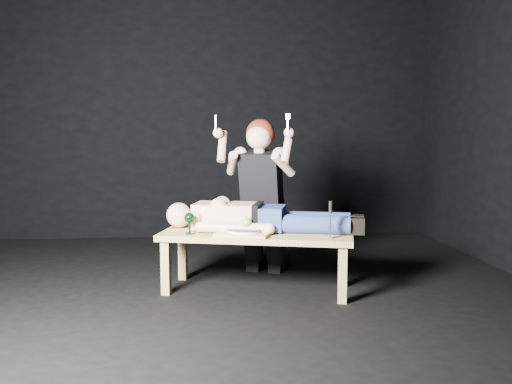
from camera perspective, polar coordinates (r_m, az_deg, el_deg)
ground at (r=3.98m, az=-3.86°, el=-11.31°), size 5.00×5.00×0.00m
back_wall at (r=6.30m, az=-4.57°, el=8.92°), size 5.00×0.00×5.00m
table at (r=4.17m, az=0.06°, el=-7.27°), size 1.52×0.88×0.45m
lying_man at (r=4.18m, az=0.81°, el=-2.34°), size 1.43×0.75×0.25m
kneeling_woman at (r=4.62m, az=0.82°, el=-0.29°), size 0.97×1.02×1.35m
serving_tray at (r=4.01m, az=-1.24°, el=-4.34°), size 0.45×0.39×0.02m
plate at (r=4.01m, az=-1.24°, el=-4.04°), size 0.33×0.33×0.02m
apple at (r=4.01m, az=-0.99°, el=-3.30°), size 0.08×0.08×0.08m
goblet at (r=4.06m, az=-6.98°, el=-3.27°), size 0.10×0.10×0.16m
fork_flat at (r=4.01m, az=-5.26°, el=-4.50°), size 0.09×0.14×0.01m
knife_flat at (r=3.96m, az=-0.06°, el=-4.62°), size 0.10×0.13×0.01m
spoon_flat at (r=4.04m, az=-0.09°, el=-4.38°), size 0.04×0.15×0.01m
carving_knife at (r=3.89m, az=7.80°, el=-2.90°), size 0.04×0.05×0.27m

